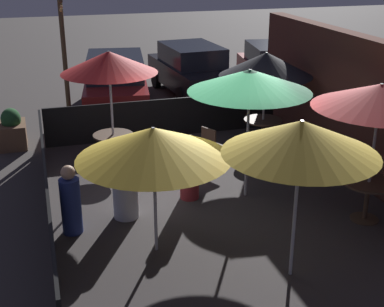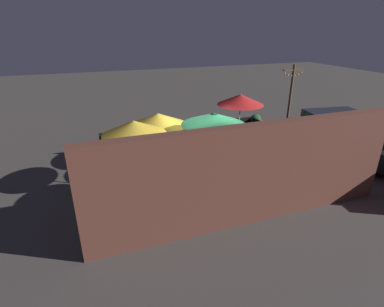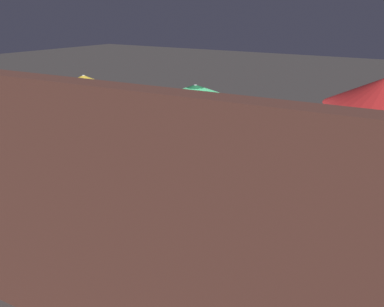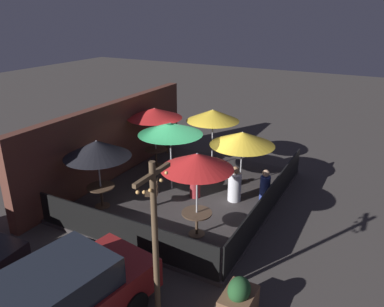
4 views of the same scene
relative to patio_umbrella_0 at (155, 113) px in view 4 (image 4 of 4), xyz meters
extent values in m
plane|color=#423D3A|center=(-1.50, -2.27, -2.33)|extent=(60.00, 60.00, 0.00)
cube|color=#383333|center=(-1.50, -2.27, -2.27)|extent=(7.48, 6.00, 0.12)
cube|color=brown|center=(-1.50, 0.95, -0.87)|extent=(9.08, 0.36, 2.92)
cube|color=black|center=(-1.50, -5.23, -1.73)|extent=(7.28, 0.05, 0.95)
cube|color=black|center=(-5.20, -2.27, -1.73)|extent=(0.05, 5.80, 0.95)
cylinder|color=#B2B2B7|center=(0.00, 0.00, -1.00)|extent=(0.05, 0.05, 2.41)
cone|color=red|center=(0.00, 0.00, 0.00)|extent=(2.17, 2.17, 0.39)
cylinder|color=#B2B2B7|center=(-3.68, -0.33, -1.08)|extent=(0.05, 0.05, 2.25)
cone|color=black|center=(-3.68, -0.33, -0.22)|extent=(2.08, 2.08, 0.52)
cylinder|color=#B2B2B7|center=(-3.67, -3.78, -0.98)|extent=(0.05, 0.05, 2.47)
cone|color=red|center=(-3.67, -3.78, 0.04)|extent=(1.97, 1.97, 0.44)
cylinder|color=#B2B2B7|center=(1.14, -1.97, -1.04)|extent=(0.05, 0.05, 2.33)
cone|color=gold|center=(1.14, -1.97, -0.11)|extent=(2.10, 2.10, 0.46)
cylinder|color=#B2B2B7|center=(-1.48, -1.62, -1.00)|extent=(0.05, 0.05, 2.42)
cone|color=#1E6B3D|center=(-1.48, -1.62, 0.02)|extent=(2.21, 2.21, 0.40)
cylinder|color=#B2B2B7|center=(-0.06, -3.68, -1.20)|extent=(0.05, 0.05, 2.01)
cone|color=gold|center=(-0.06, -3.68, -0.43)|extent=(2.29, 2.29, 0.47)
cylinder|color=#4C3828|center=(0.00, 0.00, -2.20)|extent=(0.49, 0.49, 0.02)
cylinder|color=#4C3828|center=(0.00, 0.00, -1.87)|extent=(0.08, 0.08, 0.68)
cylinder|color=#4C3828|center=(0.00, 0.00, -1.51)|extent=(0.89, 0.89, 0.04)
cylinder|color=#4C3828|center=(-3.68, -0.33, -2.20)|extent=(0.48, 0.48, 0.02)
cylinder|color=#4C3828|center=(-3.68, -0.33, -1.87)|extent=(0.08, 0.08, 0.68)
cylinder|color=#4C3828|center=(-3.68, -0.33, -1.51)|extent=(0.88, 0.88, 0.04)
cylinder|color=#4C3828|center=(-3.67, -3.78, -2.20)|extent=(0.47, 0.47, 0.02)
cylinder|color=#4C3828|center=(-3.67, -3.78, -1.87)|extent=(0.08, 0.08, 0.67)
cylinder|color=#4C3828|center=(-3.67, -3.78, -1.52)|extent=(0.85, 0.85, 0.04)
cube|color=#4C3828|center=(-2.93, -1.76, -1.99)|extent=(0.11, 0.11, 0.44)
cube|color=#4C3828|center=(-2.93, -1.76, -1.74)|extent=(0.54, 0.54, 0.04)
cube|color=#4C3828|center=(-2.84, -1.92, -1.50)|extent=(0.37, 0.21, 0.44)
cube|color=#4C3828|center=(1.42, 0.34, -1.99)|extent=(0.10, 0.10, 0.43)
cube|color=#4C3828|center=(1.42, 0.34, -1.76)|extent=(0.48, 0.48, 0.04)
cube|color=#4C3828|center=(1.59, 0.38, -1.52)|extent=(0.12, 0.40, 0.44)
cylinder|color=silver|center=(-1.27, -3.94, -1.72)|extent=(0.61, 0.61, 0.97)
sphere|color=#9E704C|center=(-1.27, -3.94, -1.12)|extent=(0.24, 0.24, 0.24)
cylinder|color=navy|center=(-0.99, -4.88, -1.73)|extent=(0.47, 0.47, 0.95)
sphere|color=tan|center=(-0.99, -4.88, -1.14)|extent=(0.24, 0.24, 0.24)
cylinder|color=maroon|center=(-1.68, -2.67, -1.68)|extent=(0.44, 0.44, 1.05)
sphere|color=tan|center=(-1.68, -2.67, -1.06)|extent=(0.20, 0.20, 0.20)
cube|color=brown|center=(-5.84, -5.90, -2.03)|extent=(0.90, 0.63, 0.59)
ellipsoid|color=#235128|center=(-5.84, -5.90, -1.64)|extent=(0.58, 0.47, 0.53)
cylinder|color=brown|center=(-6.74, -4.47, -0.53)|extent=(0.12, 0.12, 3.61)
cube|color=brown|center=(-6.74, -4.47, 1.03)|extent=(1.10, 0.08, 0.08)
sphere|color=#F4B260|center=(-7.20, -4.47, 0.88)|extent=(0.07, 0.07, 0.07)
sphere|color=#F4B260|center=(-7.02, -4.47, 0.80)|extent=(0.07, 0.07, 0.07)
sphere|color=#F4B260|center=(-6.83, -4.47, 0.75)|extent=(0.07, 0.07, 0.07)
sphere|color=#F4B260|center=(-6.65, -4.47, 0.75)|extent=(0.07, 0.07, 0.07)
sphere|color=#F4B260|center=(-6.47, -4.47, 0.80)|extent=(0.07, 0.07, 0.07)
sphere|color=#F4B260|center=(-6.28, -4.47, 0.88)|extent=(0.07, 0.07, 0.07)
cube|color=#1E232D|center=(-8.16, -3.01, -1.01)|extent=(2.65, 1.92, 0.60)
cylinder|color=black|center=(-6.67, -2.42, -2.01)|extent=(0.66, 0.28, 0.64)
cylinder|color=black|center=(-6.92, -4.02, -2.01)|extent=(0.66, 0.28, 0.64)
cylinder|color=black|center=(-7.82, -1.12, -2.01)|extent=(0.65, 0.23, 0.64)
camera|label=1|loc=(7.03, -5.20, 2.24)|focal=50.00mm
camera|label=2|loc=(2.52, 7.22, 2.89)|focal=28.00mm
camera|label=3|loc=(-5.77, 4.81, 1.37)|focal=50.00mm
camera|label=4|loc=(-11.75, -7.96, 3.78)|focal=35.00mm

